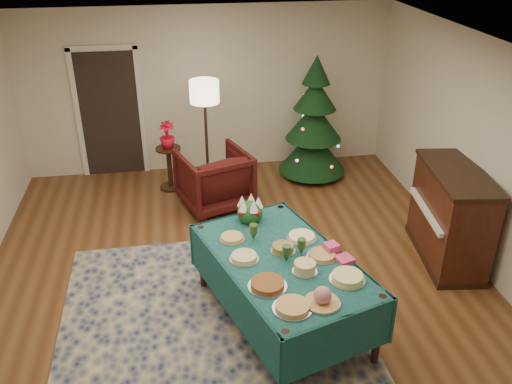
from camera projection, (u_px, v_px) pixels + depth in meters
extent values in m
plane|color=#593319|center=(238.00, 287.00, 6.39)|extent=(7.00, 7.00, 0.00)
plane|color=white|center=(233.00, 58.00, 5.15)|extent=(7.00, 7.00, 0.00)
plane|color=beige|center=(208.00, 90.00, 8.84)|extent=(6.00, 0.00, 6.00)
plane|color=beige|center=(495.00, 166.00, 6.20)|extent=(0.00, 7.00, 7.00)
cube|color=black|center=(110.00, 115.00, 8.75)|extent=(0.92, 0.02, 2.04)
cube|color=silver|center=(78.00, 115.00, 8.65)|extent=(0.08, 0.04, 2.14)
cube|color=silver|center=(141.00, 112.00, 8.80)|extent=(0.08, 0.04, 2.14)
cube|color=silver|center=(101.00, 48.00, 8.24)|extent=(1.08, 0.04, 0.08)
cube|color=#14224E|center=(216.00, 352.00, 5.43)|extent=(3.26, 4.24, 0.02)
cylinder|color=black|center=(284.00, 367.00, 4.71)|extent=(0.08, 0.08, 0.82)
cylinder|color=black|center=(202.00, 258.00, 6.21)|extent=(0.08, 0.08, 0.82)
cylinder|color=black|center=(378.00, 331.00, 5.13)|extent=(0.08, 0.08, 0.82)
cylinder|color=black|center=(280.00, 236.00, 6.63)|extent=(0.08, 0.08, 0.82)
cube|color=#113C33|center=(283.00, 260.00, 5.49)|extent=(1.77, 2.34, 0.04)
cube|color=#113C33|center=(239.00, 233.00, 6.41)|extent=(1.18, 0.41, 0.51)
cube|color=#113C33|center=(339.00, 341.00, 4.79)|extent=(1.18, 0.41, 0.51)
cube|color=#113C33|center=(330.00, 264.00, 5.84)|extent=(0.67, 2.01, 0.51)
cube|color=#113C33|center=(231.00, 295.00, 5.36)|extent=(0.67, 2.01, 0.51)
cylinder|color=silver|center=(292.00, 308.00, 4.78)|extent=(0.36, 0.36, 0.01)
cylinder|color=tan|center=(292.00, 306.00, 4.77)|extent=(0.30, 0.30, 0.04)
cylinder|color=silver|center=(322.00, 303.00, 4.84)|extent=(0.33, 0.33, 0.01)
sphere|color=#CC727A|center=(323.00, 295.00, 4.80)|extent=(0.16, 0.16, 0.16)
cylinder|color=silver|center=(347.00, 280.00, 5.15)|extent=(0.35, 0.35, 0.01)
cylinder|color=#D8D172|center=(347.00, 277.00, 5.14)|extent=(0.29, 0.29, 0.05)
cylinder|color=silver|center=(267.00, 286.00, 5.06)|extent=(0.37, 0.37, 0.01)
cylinder|color=brown|center=(267.00, 284.00, 5.05)|extent=(0.32, 0.32, 0.04)
cylinder|color=silver|center=(305.00, 271.00, 5.27)|extent=(0.25, 0.25, 0.01)
cylinder|color=tan|center=(305.00, 267.00, 5.24)|extent=(0.21, 0.21, 0.10)
cylinder|color=silver|center=(322.00, 256.00, 5.50)|extent=(0.32, 0.32, 0.01)
cylinder|color=#B2844C|center=(322.00, 255.00, 5.49)|extent=(0.27, 0.27, 0.03)
cylinder|color=silver|center=(244.00, 259.00, 5.46)|extent=(0.30, 0.30, 0.01)
cylinder|color=#D8BF7F|center=(244.00, 257.00, 5.45)|extent=(0.26, 0.26, 0.04)
cylinder|color=silver|center=(283.00, 251.00, 5.59)|extent=(0.26, 0.26, 0.01)
cylinder|color=maroon|center=(283.00, 248.00, 5.57)|extent=(0.22, 0.22, 0.07)
cylinder|color=silver|center=(302.00, 238.00, 5.81)|extent=(0.33, 0.33, 0.01)
cylinder|color=#F2EACC|center=(302.00, 236.00, 5.80)|extent=(0.28, 0.28, 0.03)
cylinder|color=silver|center=(232.00, 239.00, 5.79)|extent=(0.28, 0.28, 0.01)
cylinder|color=tan|center=(232.00, 237.00, 5.78)|extent=(0.24, 0.24, 0.03)
cone|color=#2D471E|center=(254.00, 236.00, 5.77)|extent=(0.08, 0.08, 0.10)
cylinder|color=#2D471E|center=(254.00, 229.00, 5.72)|extent=(0.09, 0.09, 0.10)
cone|color=#2D471E|center=(301.00, 251.00, 5.51)|extent=(0.08, 0.08, 0.10)
cylinder|color=#2D471E|center=(302.00, 243.00, 5.47)|extent=(0.09, 0.09, 0.10)
cone|color=#2D471E|center=(286.00, 258.00, 5.40)|extent=(0.08, 0.08, 0.10)
cylinder|color=#2D471E|center=(287.00, 250.00, 5.36)|extent=(0.09, 0.09, 0.10)
cube|color=#D43B62|center=(344.00, 259.00, 5.43)|extent=(0.21, 0.21, 0.04)
cube|color=#DE3D79|center=(331.00, 248.00, 5.54)|extent=(0.16, 0.16, 0.11)
sphere|color=#1E4C1E|center=(250.00, 213.00, 6.09)|extent=(0.28, 0.28, 0.28)
cone|color=white|center=(258.00, 202.00, 6.05)|extent=(0.11, 0.11, 0.13)
cone|color=white|center=(251.00, 198.00, 6.12)|extent=(0.11, 0.11, 0.13)
cone|color=white|center=(242.00, 201.00, 6.07)|extent=(0.11, 0.11, 0.13)
cone|color=white|center=(243.00, 206.00, 5.97)|extent=(0.11, 0.11, 0.13)
cone|color=white|center=(254.00, 206.00, 5.96)|extent=(0.11, 0.11, 0.13)
sphere|color=#B20C0F|center=(257.00, 206.00, 6.15)|extent=(0.08, 0.08, 0.08)
sphere|color=#B20C0F|center=(243.00, 206.00, 6.15)|extent=(0.08, 0.08, 0.08)
sphere|color=#B20C0F|center=(242.00, 213.00, 6.00)|extent=(0.08, 0.08, 0.08)
sphere|color=#B20C0F|center=(257.00, 213.00, 6.00)|extent=(0.08, 0.08, 0.08)
imported|color=#3D0F0D|center=(214.00, 177.00, 7.95)|extent=(1.17, 1.13, 0.96)
cylinder|color=#A57F3F|center=(209.00, 190.00, 8.58)|extent=(0.30, 0.30, 0.03)
cylinder|color=black|center=(207.00, 143.00, 8.22)|extent=(0.04, 0.04, 1.62)
cylinder|color=#FFEABF|center=(204.00, 91.00, 7.85)|extent=(0.43, 0.43, 0.32)
cylinder|color=black|center=(171.00, 187.00, 8.68)|extent=(0.35, 0.35, 0.04)
cylinder|color=black|center=(170.00, 169.00, 8.53)|extent=(0.08, 0.08, 0.64)
cylinder|color=black|center=(168.00, 149.00, 8.38)|extent=(0.39, 0.39, 0.03)
imported|color=red|center=(167.00, 141.00, 8.32)|extent=(0.24, 0.42, 0.24)
cylinder|color=black|center=(311.00, 170.00, 9.09)|extent=(0.12, 0.12, 0.16)
cone|color=black|center=(312.00, 150.00, 8.92)|extent=(1.39, 1.39, 0.70)
cone|color=black|center=(314.00, 121.00, 8.69)|extent=(1.13, 1.13, 0.60)
cone|color=black|center=(315.00, 94.00, 8.48)|extent=(0.86, 0.86, 0.50)
cone|color=black|center=(317.00, 69.00, 8.31)|extent=(0.55, 0.55, 0.45)
cube|color=black|center=(443.00, 254.00, 6.94)|extent=(0.78, 1.45, 0.08)
cube|color=black|center=(451.00, 216.00, 6.68)|extent=(0.76, 1.43, 1.13)
cube|color=black|center=(459.00, 173.00, 6.41)|extent=(0.80, 1.47, 0.05)
cube|color=white|center=(428.00, 211.00, 6.63)|extent=(0.27, 1.17, 0.06)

